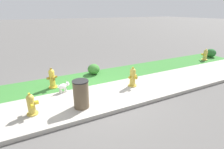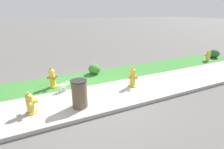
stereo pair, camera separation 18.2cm
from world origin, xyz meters
name	(u,v)px [view 2 (the right image)]	position (x,y,z in m)	size (l,w,h in m)	color
ground_plane	(97,97)	(0.00, 0.00, 0.00)	(120.00, 120.00, 0.00)	#5B5956
sidewalk_pavement	(97,97)	(0.00, 0.00, 0.01)	(18.00, 2.00, 0.01)	#ADA89E
grass_verge	(82,79)	(0.00, 1.82, 0.00)	(18.00, 1.65, 0.01)	#387A33
street_curb	(110,111)	(0.00, -1.08, 0.06)	(18.00, 0.16, 0.12)	#ADA89E
fire_hydrant_mid_block	(30,103)	(-2.04, -0.12, 0.32)	(0.36, 0.39, 0.67)	gold
fire_hydrant_by_grass_verge	(52,78)	(-1.21, 1.51, 0.38)	(0.39, 0.37, 0.79)	gold
fire_hydrant_near_corner	(208,55)	(7.47, 1.47, 0.32)	(0.39, 0.38, 0.67)	gold
fire_hydrant_across_street	(133,77)	(1.57, 0.24, 0.38)	(0.40, 0.38, 0.78)	gold
small_white_dog	(64,86)	(-0.92, 0.93, 0.23)	(0.45, 0.26, 0.40)	white
trash_bin	(80,94)	(-0.68, -0.37, 0.44)	(0.48, 0.48, 0.87)	brown
shrub_bush_far_verge	(214,54)	(8.45, 1.79, 0.26)	(0.61, 0.61, 0.52)	#28662D
shrub_bush_near_lamp	(94,69)	(0.74, 2.23, 0.24)	(0.55, 0.55, 0.47)	#3D7F33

